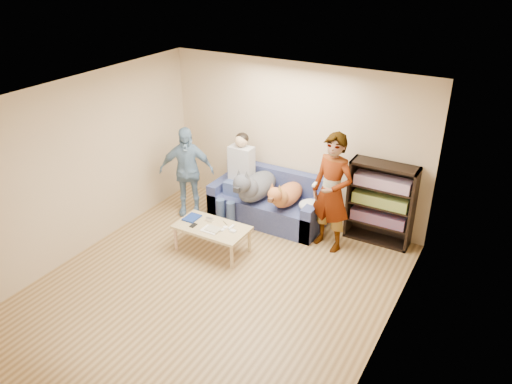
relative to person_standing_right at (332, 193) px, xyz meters
The scene contains 27 objects.
ground 2.22m from the person_standing_right, 118.00° to the right, with size 5.00×5.00×0.00m, color brown.
ceiling 2.63m from the person_standing_right, 118.00° to the right, with size 5.00×5.00×0.00m, color white.
wall_back 1.25m from the person_standing_right, 143.13° to the left, with size 4.50×4.50×0.00m, color tan.
wall_front 4.41m from the person_standing_right, 102.50° to the right, with size 4.50×4.50×0.00m, color tan.
wall_left 3.69m from the person_standing_right, 150.82° to the right, with size 5.00×5.00×0.00m, color tan.
wall_right 2.24m from the person_standing_right, 53.98° to the right, with size 5.00×5.00×0.00m, color tan.
blanket 0.57m from the person_standing_right, 151.62° to the left, with size 0.47×0.40×0.16m, color silver.
person_standing_right is the anchor object (origin of this frame).
person_standing_left 2.53m from the person_standing_right, behind, with size 0.91×0.38×1.55m, color #789AC0.
held_controller 0.33m from the person_standing_right, 135.00° to the right, with size 0.04×0.12×0.03m, color white.
notebook_blue 2.16m from the person_standing_right, 153.51° to the right, with size 0.20×0.26×0.03m, color navy.
papers 1.86m from the person_standing_right, 142.77° to the right, with size 0.26×0.20×0.01m, color white.
magazine 1.82m from the person_standing_right, 142.69° to the right, with size 0.22×0.17×0.01m, color #B3AC8F.
camera_silver 1.88m from the person_standing_right, 151.55° to the right, with size 0.11×0.06×0.05m, color silver.
controller_a 1.57m from the person_standing_right, 143.54° to the right, with size 0.04×0.13×0.03m, color white.
controller_b 1.56m from the person_standing_right, 139.20° to the right, with size 0.09×0.06×0.03m, color white.
headphone_cup_a 1.70m from the person_standing_right, 141.82° to the right, with size 0.07×0.07×0.02m, color white.
headphone_cup_b 1.65m from the person_standing_right, 144.09° to the right, with size 0.07×0.07×0.02m, color white.
pen_orange 1.95m from the person_standing_right, 142.60° to the right, with size 0.01×0.01×0.14m, color orange.
pen_black 1.66m from the person_standing_right, 149.32° to the right, with size 0.01×0.01×0.14m, color black.
wallet 2.11m from the person_standing_right, 147.39° to the right, with size 0.07×0.12×0.01m, color black.
sofa 1.39m from the person_standing_right, 165.57° to the left, with size 1.90×0.85×0.82m.
person_seated 1.74m from the person_standing_right, behind, with size 0.40×0.73×1.47m.
dog_gray 1.38m from the person_standing_right, behind, with size 0.47×1.28×0.68m.
dog_tan 0.89m from the person_standing_right, behind, with size 0.37×1.14×0.53m.
coffee_table 1.86m from the person_standing_right, 146.31° to the right, with size 1.10×0.60×0.42m.
bookshelf 0.84m from the person_standing_right, 42.14° to the left, with size 1.00×0.34×1.30m.
Camera 1 is at (3.20, -4.46, 4.20)m, focal length 35.00 mm.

